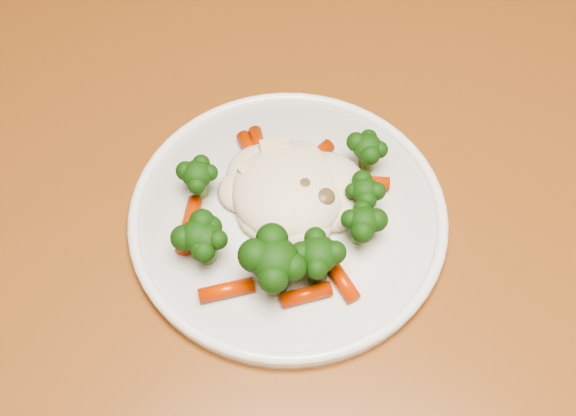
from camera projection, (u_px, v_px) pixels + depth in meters
name	position (u px, v px, depth m)	size (l,w,h in m)	color
dining_table	(182.00, 225.00, 0.72)	(1.23, 0.88, 0.75)	brown
plate	(288.00, 217.00, 0.60)	(0.26, 0.26, 0.01)	white
meal	(285.00, 210.00, 0.57)	(0.18, 0.18, 0.05)	beige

